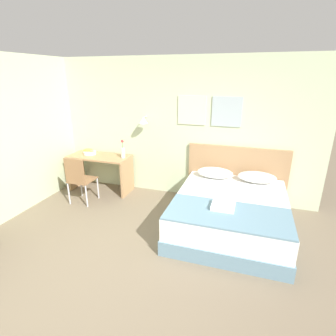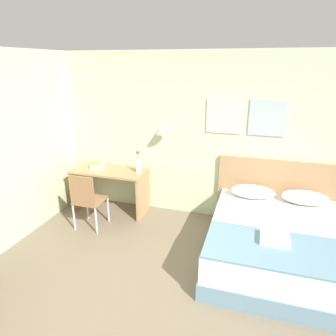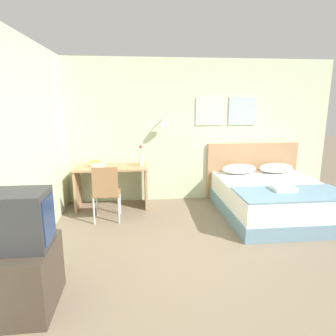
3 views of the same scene
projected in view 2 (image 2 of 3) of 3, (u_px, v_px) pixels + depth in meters
ground_plane at (144, 332)px, 2.89m from camera, size 24.00×24.00×0.00m
wall_back at (201, 138)px, 4.77m from camera, size 5.43×0.31×2.65m
bed at (277, 244)px, 3.82m from camera, size 1.69×1.96×0.55m
headboard at (277, 194)px, 4.64m from camera, size 1.81×0.06×1.09m
pillow_left at (252, 192)px, 4.47m from camera, size 0.65×0.36×0.18m
pillow_right at (305, 198)px, 4.27m from camera, size 0.65×0.36×0.18m
throw_blanket at (282, 250)px, 3.21m from camera, size 1.64×0.78×0.02m
folded_towel_near_foot at (275, 239)px, 3.34m from camera, size 0.31×0.28×0.06m
desk at (110, 182)px, 5.12m from camera, size 1.26×0.57×0.75m
desk_chair at (86, 198)px, 4.52m from camera, size 0.42×0.42×0.91m
fruit_bowl at (97, 165)px, 5.14m from camera, size 0.28×0.25×0.12m
flower_vase at (138, 165)px, 4.89m from camera, size 0.08×0.08×0.37m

